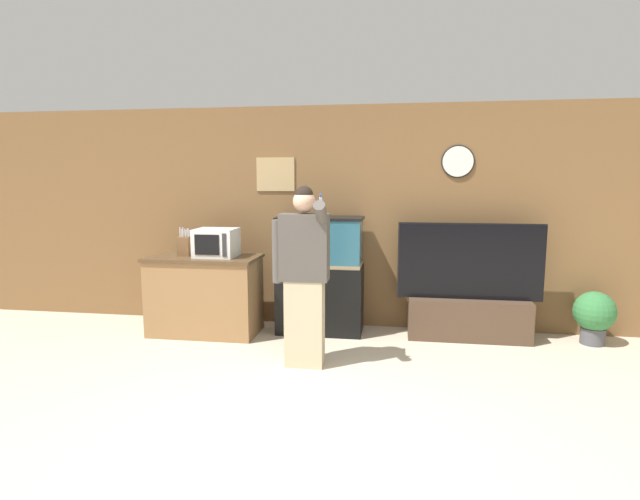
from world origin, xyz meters
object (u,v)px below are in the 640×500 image
microwave (216,243)px  aquarium_on_stand (320,275)px  knife_block (185,246)px  tv_on_stand (468,305)px  person_standing (303,274)px  potted_plant (594,314)px  counter_island (205,295)px

microwave → aquarium_on_stand: (1.14, 0.26, -0.38)m
microwave → knife_block: 0.38m
microwave → tv_on_stand: size_ratio=0.29×
microwave → person_standing: person_standing is taller
knife_block → potted_plant: 4.53m
tv_on_stand → aquarium_on_stand: bearing=179.9°
microwave → person_standing: (1.15, -0.82, -0.17)m
person_standing → knife_block: bearing=151.4°
counter_island → potted_plant: bearing=3.4°
counter_island → aquarium_on_stand: size_ratio=0.93×
knife_block → aquarium_on_stand: size_ratio=0.24×
counter_island → tv_on_stand: (2.95, 0.25, -0.07)m
person_standing → aquarium_on_stand: bearing=90.4°
knife_block → potted_plant: bearing=3.3°
knife_block → person_standing: size_ratio=0.19×
microwave → counter_island: bearing=177.3°
microwave → knife_block: (-0.38, 0.00, -0.04)m
aquarium_on_stand → person_standing: (0.01, -1.08, 0.22)m
microwave → person_standing: 1.42m
person_standing → tv_on_stand: bearing=33.3°
microwave → potted_plant: microwave is taller
aquarium_on_stand → tv_on_stand: size_ratio=0.85×
knife_block → person_standing: (1.52, -0.83, -0.13)m
person_standing → potted_plant: (2.95, 1.08, -0.56)m
counter_island → knife_block: 0.60m
knife_block → aquarium_on_stand: 1.57m
knife_block → tv_on_stand: bearing=4.5°
knife_block → potted_plant: knife_block is taller
potted_plant → person_standing: bearing=-159.8°
potted_plant → microwave: bearing=-176.4°
knife_block → tv_on_stand: 3.24m
microwave → aquarium_on_stand: bearing=12.8°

